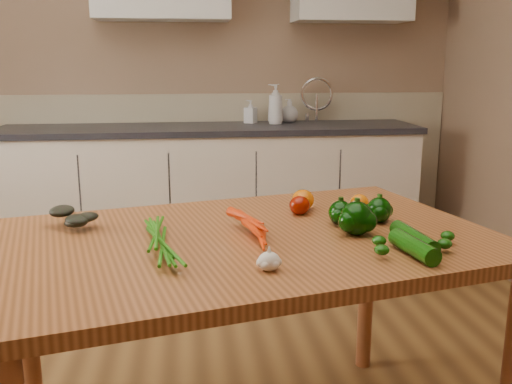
{
  "coord_description": "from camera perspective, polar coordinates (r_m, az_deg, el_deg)",
  "views": [
    {
      "loc": [
        0.02,
        -1.71,
        1.33
      ],
      "look_at": [
        0.27,
        0.22,
        0.88
      ],
      "focal_mm": 40.0,
      "sensor_mm": 36.0,
      "label": 1
    }
  ],
  "objects": [
    {
      "name": "zucchini_a",
      "position": [
        1.73,
        15.51,
        -4.47
      ],
      "size": [
        0.07,
        0.22,
        0.05
      ],
      "primitive_type": "cylinder",
      "rotation": [
        1.57,
        0.0,
        0.09
      ],
      "color": "#0D4006",
      "rests_on": "table"
    },
    {
      "name": "tomato_b",
      "position": [
        2.08,
        4.71,
        -0.78
      ],
      "size": [
        0.08,
        0.08,
        0.07
      ],
      "primitive_type": "ellipsoid",
      "color": "#D86105",
      "rests_on": "table"
    },
    {
      "name": "pepper_a",
      "position": [
        1.91,
        8.45,
        -2.06
      ],
      "size": [
        0.08,
        0.08,
        0.08
      ],
      "primitive_type": "sphere",
      "color": "black",
      "rests_on": "table"
    },
    {
      "name": "table",
      "position": [
        1.81,
        -0.58,
        -7.06
      ],
      "size": [
        1.68,
        1.28,
        0.8
      ],
      "rotation": [
        0.0,
        0.0,
        0.23
      ],
      "color": "#A35C2F",
      "rests_on": "ground"
    },
    {
      "name": "garlic_bulb",
      "position": [
        1.48,
        1.31,
        -6.94
      ],
      "size": [
        0.06,
        0.06,
        0.05
      ],
      "primitive_type": "ellipsoid",
      "color": "white",
      "rests_on": "table"
    },
    {
      "name": "tomato_c",
      "position": [
        2.09,
        10.31,
        -1.03
      ],
      "size": [
        0.07,
        0.07,
        0.06
      ],
      "primitive_type": "ellipsoid",
      "color": "#D86105",
      "rests_on": "table"
    },
    {
      "name": "leafy_greens",
      "position": [
        1.94,
        -17.32,
        -1.86
      ],
      "size": [
        0.21,
        0.19,
        0.11
      ],
      "primitive_type": null,
      "color": "black",
      "rests_on": "table"
    },
    {
      "name": "pepper_b",
      "position": [
        1.96,
        12.21,
        -1.77
      ],
      "size": [
        0.08,
        0.08,
        0.08
      ],
      "primitive_type": "sphere",
      "color": "black",
      "rests_on": "table"
    },
    {
      "name": "tomato_a",
      "position": [
        2.01,
        4.37,
        -1.34
      ],
      "size": [
        0.07,
        0.07,
        0.07
      ],
      "primitive_type": "ellipsoid",
      "color": "#7F1002",
      "rests_on": "table"
    },
    {
      "name": "pepper_c",
      "position": [
        1.8,
        10.02,
        -2.62
      ],
      "size": [
        0.1,
        0.1,
        0.1
      ],
      "primitive_type": "sphere",
      "color": "black",
      "rests_on": "table"
    },
    {
      "name": "soap_bottle_c",
      "position": [
        4.16,
        3.36,
        8.12
      ],
      "size": [
        0.13,
        0.13,
        0.17
      ],
      "primitive_type": "imported",
      "rotation": [
        0.0,
        0.0,
        4.75
      ],
      "color": "silver",
      "rests_on": "counter_run"
    },
    {
      "name": "room",
      "position": [
        1.89,
        -7.99,
        10.22
      ],
      "size": [
        4.04,
        5.04,
        2.64
      ],
      "color": "brown",
      "rests_on": "ground"
    },
    {
      "name": "counter_run",
      "position": [
        4.01,
        -4.33,
        0.31
      ],
      "size": [
        2.84,
        0.64,
        1.14
      ],
      "color": "beige",
      "rests_on": "ground"
    },
    {
      "name": "soap_bottle_a",
      "position": [
        4.03,
        1.96,
        8.78
      ],
      "size": [
        0.13,
        0.13,
        0.28
      ],
      "primitive_type": "imported",
      "rotation": [
        0.0,
        0.0,
        4.9
      ],
      "color": "silver",
      "rests_on": "counter_run"
    },
    {
      "name": "soap_bottle_b",
      "position": [
        4.1,
        -0.55,
        8.05
      ],
      "size": [
        0.1,
        0.1,
        0.16
      ],
      "primitive_type": "imported",
      "rotation": [
        0.0,
        0.0,
        4.11
      ],
      "color": "silver",
      "rests_on": "counter_run"
    },
    {
      "name": "carrot_bunch",
      "position": [
        1.72,
        -3.32,
        -3.67
      ],
      "size": [
        0.32,
        0.27,
        0.08
      ],
      "primitive_type": null,
      "rotation": [
        0.0,
        0.0,
        0.23
      ],
      "color": "red",
      "rests_on": "table"
    },
    {
      "name": "zucchini_b",
      "position": [
        1.65,
        15.5,
        -5.29
      ],
      "size": [
        0.08,
        0.2,
        0.05
      ],
      "primitive_type": "cylinder",
      "rotation": [
        1.57,
        0.0,
        0.15
      ],
      "color": "#0D4006",
      "rests_on": "table"
    }
  ]
}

